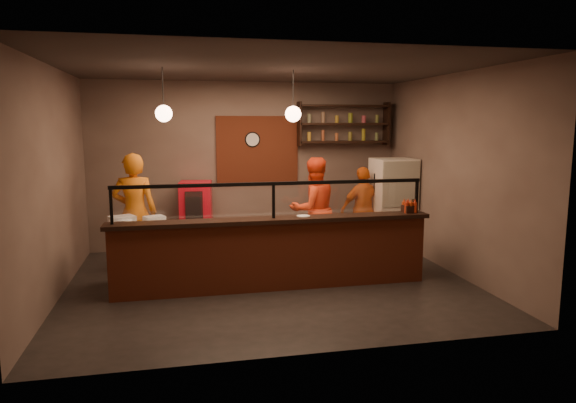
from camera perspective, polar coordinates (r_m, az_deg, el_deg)
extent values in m
plane|color=black|center=(7.94, -1.98, -9.00)|extent=(6.00, 6.00, 0.00)
plane|color=#372F2A|center=(7.61, -2.11, 14.63)|extent=(6.00, 6.00, 0.00)
plane|color=#736055|center=(10.07, -4.55, 4.04)|extent=(6.00, 0.00, 6.00)
plane|color=#736055|center=(7.68, -24.68, 1.82)|extent=(0.00, 5.00, 5.00)
plane|color=#736055|center=(8.65, 17.94, 2.88)|extent=(0.00, 5.00, 5.00)
plane|color=#736055|center=(5.19, 2.80, -0.33)|extent=(6.00, 0.00, 6.00)
cube|color=brown|center=(10.05, -3.41, 5.75)|extent=(1.60, 0.04, 1.30)
cube|color=brown|center=(7.52, -1.60, -6.05)|extent=(4.60, 0.25, 1.00)
cube|color=black|center=(7.40, -1.62, -2.08)|extent=(4.70, 0.37, 0.06)
cube|color=gray|center=(8.01, -2.25, -5.67)|extent=(4.60, 0.75, 0.85)
cube|color=silver|center=(7.91, -2.27, -2.52)|extent=(4.60, 0.75, 0.05)
cube|color=white|center=(7.35, -1.62, 0.07)|extent=(4.40, 0.02, 0.50)
cube|color=black|center=(7.32, -1.63, 2.00)|extent=(4.50, 0.05, 0.05)
cube|color=black|center=(7.29, -19.05, -0.49)|extent=(0.04, 0.04, 0.50)
cube|color=black|center=(7.35, -1.62, 0.07)|extent=(0.04, 0.04, 0.50)
cube|color=black|center=(8.06, 14.10, 0.56)|extent=(0.04, 0.04, 0.50)
cube|color=black|center=(10.29, 6.17, 6.63)|extent=(1.80, 0.28, 0.04)
cube|color=black|center=(10.29, 6.20, 8.57)|extent=(1.80, 0.28, 0.04)
cube|color=black|center=(10.29, 6.23, 10.52)|extent=(1.80, 0.28, 0.04)
cube|color=black|center=(10.04, 1.26, 8.62)|extent=(0.04, 0.28, 0.85)
cube|color=black|center=(10.60, 10.88, 8.47)|extent=(0.04, 0.28, 0.85)
cylinder|color=black|center=(10.02, -3.98, 6.88)|extent=(0.30, 0.04, 0.30)
cylinder|color=black|center=(7.67, -13.74, 12.09)|extent=(0.01, 0.01, 0.60)
sphere|color=#F6B287|center=(7.65, -13.64, 9.48)|extent=(0.24, 0.24, 0.24)
cylinder|color=black|center=(7.86, 0.58, 12.25)|extent=(0.01, 0.01, 0.60)
sphere|color=#F6B287|center=(7.84, 0.57, 9.70)|extent=(0.24, 0.24, 0.24)
imported|color=orange|center=(8.70, -16.66, -1.20)|extent=(0.75, 0.53, 1.95)
imported|color=red|center=(9.04, 2.84, -0.87)|extent=(1.01, 0.86, 1.83)
imported|color=#D75A14|center=(9.70, 8.39, -0.92)|extent=(1.00, 0.54, 1.62)
cube|color=beige|center=(9.84, 11.54, -0.44)|extent=(0.74, 0.69, 1.76)
cube|color=red|center=(9.76, -10.16, -1.72)|extent=(0.63, 0.59, 1.34)
cylinder|color=beige|center=(7.81, -5.02, -2.46)|extent=(0.70, 0.70, 0.01)
cube|color=silver|center=(7.88, -17.95, -2.17)|extent=(0.43, 0.39, 0.17)
cube|color=silver|center=(7.91, -14.62, -2.09)|extent=(0.35, 0.32, 0.14)
cube|color=white|center=(7.80, -18.01, -2.40)|extent=(0.34, 0.31, 0.14)
cylinder|color=yellow|center=(7.77, -11.25, -2.48)|extent=(0.34, 0.06, 0.06)
cube|color=black|center=(8.07, 13.33, -0.79)|extent=(0.23, 0.19, 0.11)
cylinder|color=black|center=(8.10, 13.75, -0.45)|extent=(0.05, 0.05, 0.20)
cylinder|color=silver|center=(7.52, 1.72, -1.63)|extent=(0.20, 0.20, 0.01)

